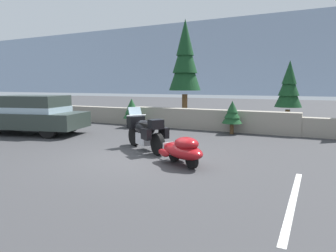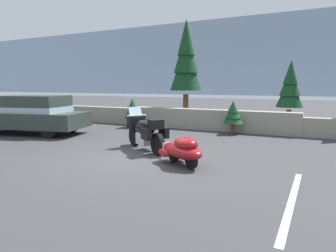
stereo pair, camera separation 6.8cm
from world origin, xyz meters
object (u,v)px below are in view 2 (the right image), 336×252
Objects in this scene: touring_motorcycle at (145,131)px; suv_at_left_edge at (31,114)px; pine_tree_secondary at (290,86)px; pine_tree_tall at (186,59)px; car_shaped_trailer at (182,150)px.

suv_at_left_edge reaches higher than touring_motorcycle.
pine_tree_secondary reaches higher than suv_at_left_edge.
suv_at_left_edge is 11.61m from pine_tree_secondary.
car_shaped_trailer is at bearing -66.77° from pine_tree_tall.
touring_motorcycle is 0.99× the size of car_shaped_trailer.
pine_tree_secondary is (3.60, 6.99, 1.38)m from touring_motorcycle.
touring_motorcycle is 7.44m from pine_tree_tall.
suv_at_left_edge is 8.01m from pine_tree_tall.
car_shaped_trailer is 9.08m from pine_tree_tall.
car_shaped_trailer is at bearing -32.24° from touring_motorcycle.
touring_motorcycle is at bearing -117.23° from pine_tree_secondary.
car_shaped_trailer is 0.40× the size of suv_at_left_edge.
car_shaped_trailer is 8.06m from suv_at_left_edge.
car_shaped_trailer is at bearing -12.58° from suv_at_left_edge.
suv_at_left_edge is at bearing 174.31° from touring_motorcycle.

